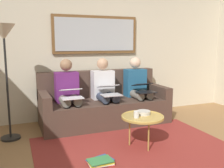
% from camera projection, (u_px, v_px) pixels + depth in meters
% --- Properties ---
extents(wall_rear, '(6.00, 0.12, 2.60)m').
position_uv_depth(wall_rear, '(95.00, 48.00, 4.74)').
color(wall_rear, beige).
rests_on(wall_rear, ground_plane).
extents(area_rug, '(2.60, 1.80, 0.01)m').
position_uv_depth(area_rug, '(135.00, 149.00, 3.34)').
color(area_rug, maroon).
rests_on(area_rug, ground_plane).
extents(couch, '(2.20, 0.90, 0.90)m').
position_uv_depth(couch, '(103.00, 105.00, 4.45)').
color(couch, '#4C382D').
rests_on(couch, ground_plane).
extents(framed_mirror, '(1.61, 0.05, 0.69)m').
position_uv_depth(framed_mirror, '(96.00, 35.00, 4.61)').
color(framed_mirror, brown).
extents(coffee_table, '(0.57, 0.57, 0.44)m').
position_uv_depth(coffee_table, '(143.00, 117.00, 3.37)').
color(coffee_table, tan).
rests_on(coffee_table, ground_plane).
extents(cup, '(0.07, 0.07, 0.09)m').
position_uv_depth(cup, '(136.00, 114.00, 3.28)').
color(cup, silver).
rests_on(cup, coffee_table).
extents(bowl, '(0.19, 0.19, 0.05)m').
position_uv_depth(bowl, '(144.00, 113.00, 3.44)').
color(bowl, beige).
rests_on(bowl, coffee_table).
extents(person_left, '(0.38, 0.58, 1.14)m').
position_uv_depth(person_left, '(137.00, 87.00, 4.58)').
color(person_left, '#235B84').
rests_on(person_left, couch).
extents(laptop_black, '(0.33, 0.35, 0.15)m').
position_uv_depth(laptop_black, '(144.00, 88.00, 4.35)').
color(laptop_black, black).
extents(person_middle, '(0.38, 0.58, 1.14)m').
position_uv_depth(person_middle, '(105.00, 89.00, 4.34)').
color(person_middle, silver).
rests_on(person_middle, couch).
extents(laptop_silver, '(0.32, 0.39, 0.16)m').
position_uv_depth(laptop_silver, '(109.00, 90.00, 4.12)').
color(laptop_silver, silver).
extents(person_right, '(0.38, 0.58, 1.14)m').
position_uv_depth(person_right, '(68.00, 92.00, 4.11)').
color(person_right, '#66236B').
rests_on(person_right, couch).
extents(laptop_white, '(0.33, 0.33, 0.14)m').
position_uv_depth(laptop_white, '(71.00, 93.00, 3.88)').
color(laptop_white, white).
extents(magazine_stack, '(0.34, 0.28, 0.05)m').
position_uv_depth(magazine_stack, '(101.00, 162.00, 2.92)').
color(magazine_stack, red).
rests_on(magazine_stack, ground_plane).
extents(standing_lamp, '(0.32, 0.32, 1.66)m').
position_uv_depth(standing_lamp, '(4.00, 45.00, 3.47)').
color(standing_lamp, black).
rests_on(standing_lamp, ground_plane).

